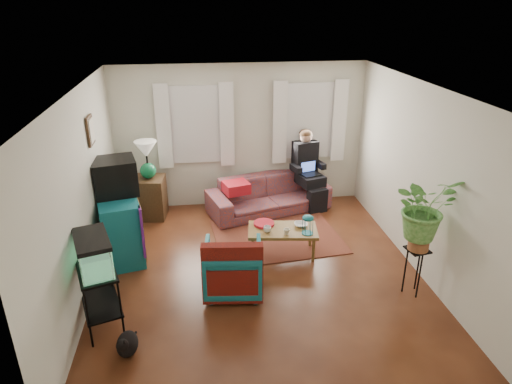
{
  "coord_description": "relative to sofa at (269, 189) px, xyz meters",
  "views": [
    {
      "loc": [
        -0.79,
        -5.44,
        3.63
      ],
      "look_at": [
        0.0,
        0.4,
        1.1
      ],
      "focal_mm": 32.0,
      "sensor_mm": 36.0,
      "label": 1
    }
  ],
  "objects": [
    {
      "name": "floor",
      "position": [
        -0.45,
        -2.05,
        -0.43
      ],
      "size": [
        4.5,
        5.0,
        0.01
      ],
      "primitive_type": "cube",
      "color": "#4F2B14",
      "rests_on": "ground"
    },
    {
      "name": "ceiling",
      "position": [
        -0.45,
        -2.05,
        2.17
      ],
      "size": [
        4.5,
        5.0,
        0.01
      ],
      "primitive_type": "cube",
      "color": "white",
      "rests_on": "wall_back"
    },
    {
      "name": "wall_back",
      "position": [
        -0.45,
        0.45,
        0.87
      ],
      "size": [
        4.5,
        0.01,
        2.6
      ],
      "primitive_type": "cube",
      "color": "silver",
      "rests_on": "floor"
    },
    {
      "name": "wall_front",
      "position": [
        -0.45,
        -4.55,
        0.87
      ],
      "size": [
        4.5,
        0.01,
        2.6
      ],
      "primitive_type": "cube",
      "color": "silver",
      "rests_on": "floor"
    },
    {
      "name": "wall_left",
      "position": [
        -2.7,
        -2.05,
        0.87
      ],
      "size": [
        0.01,
        5.0,
        2.6
      ],
      "primitive_type": "cube",
      "color": "silver",
      "rests_on": "floor"
    },
    {
      "name": "wall_right",
      "position": [
        1.8,
        -2.05,
        0.87
      ],
      "size": [
        0.01,
        5.0,
        2.6
      ],
      "primitive_type": "cube",
      "color": "silver",
      "rests_on": "floor"
    },
    {
      "name": "window_left",
      "position": [
        -1.25,
        0.43,
        1.12
      ],
      "size": [
        1.08,
        0.04,
        1.38
      ],
      "primitive_type": "cube",
      "color": "white",
      "rests_on": "wall_back"
    },
    {
      "name": "window_right",
      "position": [
        0.8,
        0.43,
        1.12
      ],
      "size": [
        1.08,
        0.04,
        1.38
      ],
      "primitive_type": "cube",
      "color": "white",
      "rests_on": "wall_back"
    },
    {
      "name": "curtains_left",
      "position": [
        -1.25,
        0.35,
        1.12
      ],
      "size": [
        1.36,
        0.06,
        1.5
      ],
      "primitive_type": "cube",
      "color": "white",
      "rests_on": "wall_back"
    },
    {
      "name": "curtains_right",
      "position": [
        0.8,
        0.35,
        1.12
      ],
      "size": [
        1.36,
        0.06,
        1.5
      ],
      "primitive_type": "cube",
      "color": "white",
      "rests_on": "wall_back"
    },
    {
      "name": "picture_frame",
      "position": [
        -2.67,
        -1.2,
        1.52
      ],
      "size": [
        0.04,
        0.32,
        0.4
      ],
      "primitive_type": "cube",
      "color": "#3D2616",
      "rests_on": "wall_left"
    },
    {
      "name": "area_rug",
      "position": [
        -0.02,
        -0.99,
        -0.42
      ],
      "size": [
        2.14,
        1.78,
        0.01
      ],
      "primitive_type": "cube",
      "rotation": [
        0.0,
        0.0,
        0.09
      ],
      "color": "maroon",
      "rests_on": "floor"
    },
    {
      "name": "sofa",
      "position": [
        0.0,
        0.0,
        0.0
      ],
      "size": [
        2.33,
        1.43,
        0.85
      ],
      "primitive_type": "imported",
      "rotation": [
        0.0,
        0.0,
        0.28
      ],
      "color": "brown",
      "rests_on": "floor"
    },
    {
      "name": "seated_person",
      "position": [
        0.76,
        0.22,
        0.22
      ],
      "size": [
        0.71,
        0.8,
        1.3
      ],
      "primitive_type": null,
      "rotation": [
        0.0,
        0.0,
        0.28
      ],
      "color": "black",
      "rests_on": "sofa"
    },
    {
      "name": "side_table",
      "position": [
        -2.1,
        0.04,
        -0.06
      ],
      "size": [
        0.56,
        0.56,
        0.74
      ],
      "primitive_type": "cube",
      "rotation": [
        0.0,
        0.0,
        -0.12
      ],
      "color": "#422719",
      "rests_on": "floor"
    },
    {
      "name": "table_lamp",
      "position": [
        -2.1,
        0.04,
        0.63
      ],
      "size": [
        0.42,
        0.42,
        0.67
      ],
      "primitive_type": null,
      "rotation": [
        0.0,
        0.0,
        -0.12
      ],
      "color": "white",
      "rests_on": "side_table"
    },
    {
      "name": "dresser",
      "position": [
        -2.44,
        -1.24,
        0.06
      ],
      "size": [
        0.78,
        1.18,
        0.98
      ],
      "primitive_type": "cube",
      "rotation": [
        0.0,
        0.0,
        0.23
      ],
      "color": "#105065",
      "rests_on": "floor"
    },
    {
      "name": "crt_tv",
      "position": [
        -2.45,
        -1.13,
        0.81
      ],
      "size": [
        0.71,
        0.67,
        0.52
      ],
      "primitive_type": "cube",
      "rotation": [
        0.0,
        0.0,
        0.23
      ],
      "color": "black",
      "rests_on": "dresser"
    },
    {
      "name": "aquarium_stand",
      "position": [
        -2.45,
        -2.9,
        -0.03
      ],
      "size": [
        0.6,
        0.8,
        0.8
      ],
      "primitive_type": "cube",
      "rotation": [
        0.0,
        0.0,
        0.31
      ],
      "color": "black",
      "rests_on": "floor"
    },
    {
      "name": "aquarium",
      "position": [
        -2.45,
        -2.9,
        0.58
      ],
      "size": [
        0.54,
        0.73,
        0.42
      ],
      "primitive_type": "cube",
      "rotation": [
        0.0,
        0.0,
        0.31
      ],
      "color": "#7FD899",
      "rests_on": "aquarium_stand"
    },
    {
      "name": "black_cat",
      "position": [
        -2.12,
        -3.4,
        -0.27
      ],
      "size": [
        0.29,
        0.39,
        0.31
      ],
      "primitive_type": "ellipsoid",
      "rotation": [
        0.0,
        0.0,
        -0.16
      ],
      "color": "black",
      "rests_on": "floor"
    },
    {
      "name": "armchair",
      "position": [
        -0.86,
        -2.38,
        -0.05
      ],
      "size": [
        0.81,
        0.77,
        0.76
      ],
      "primitive_type": "imported",
      "rotation": [
        0.0,
        0.0,
        3.04
      ],
      "color": "#105663",
      "rests_on": "floor"
    },
    {
      "name": "serape_throw",
      "position": [
        -0.89,
        -2.68,
        0.11
      ],
      "size": [
        0.78,
        0.26,
        0.63
      ],
      "primitive_type": "cube",
      "rotation": [
        0.0,
        0.0,
        -0.11
      ],
      "color": "#9E0A0A",
      "rests_on": "armchair"
    },
    {
      "name": "coffee_table",
      "position": [
        -0.03,
        -1.54,
        -0.21
      ],
      "size": [
        1.09,
        0.69,
        0.43
      ],
      "primitive_type": "cube",
      "rotation": [
        0.0,
        0.0,
        -0.14
      ],
      "color": "brown",
      "rests_on": "floor"
    },
    {
      "name": "cup_a",
      "position": [
        -0.28,
        -1.6,
        0.04
      ],
      "size": [
        0.13,
        0.13,
        0.09
      ],
      "primitive_type": "imported",
      "rotation": [
        0.0,
        0.0,
        -0.14
      ],
      "color": "white",
      "rests_on": "coffee_table"
    },
    {
      "name": "cup_b",
      "position": [
        -0.01,
        -1.71,
        0.04
      ],
      "size": [
        0.11,
        0.11,
        0.09
      ],
      "primitive_type": "imported",
      "rotation": [
        0.0,
        0.0,
        -0.14
      ],
      "color": "beige",
      "rests_on": "coffee_table"
    },
    {
      "name": "bowl",
      "position": [
        0.26,
        -1.49,
        0.02
      ],
      "size": [
        0.23,
        0.23,
        0.05
      ],
      "primitive_type": "imported",
      "rotation": [
        0.0,
        0.0,
        -0.14
      ],
      "color": "white",
      "rests_on": "coffee_table"
    },
    {
      "name": "snack_tray",
      "position": [
        -0.29,
        -1.36,
        0.02
      ],
      "size": [
        0.36,
        0.36,
        0.04
      ],
      "primitive_type": "cylinder",
      "rotation": [
        0.0,
        0.0,
        -0.14
      ],
      "color": "#B21414",
      "rests_on": "coffee_table"
    },
    {
      "name": "birdcage",
      "position": [
        0.3,
        -1.73,
        0.15
      ],
      "size": [
        0.19,
        0.19,
        0.3
      ],
      "primitive_type": null,
      "rotation": [
        0.0,
        0.0,
        -0.14
      ],
      "color": "#115B6B",
      "rests_on": "coffee_table"
    },
    {
      "name": "plant_stand",
      "position": [
        1.48,
        -2.75,
        -0.09
      ],
      "size": [
        0.33,
        0.33,
        0.67
      ],
      "primitive_type": "cube",
      "rotation": [
        0.0,
        0.0,
        0.17
      ],
      "color": "black",
      "rests_on": "floor"
    },
    {
      "name": "potted_plant",
      "position": [
        1.48,
        -2.75,
        0.7
      ],
      "size": [
        0.86,
        0.78,
        0.84
      ],
      "primitive_type": "imported",
      "rotation": [
        0.0,
        0.0,
        0.17
      ],
      "color": "#599947",
      "rests_on": "plant_stand"
    }
  ]
}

